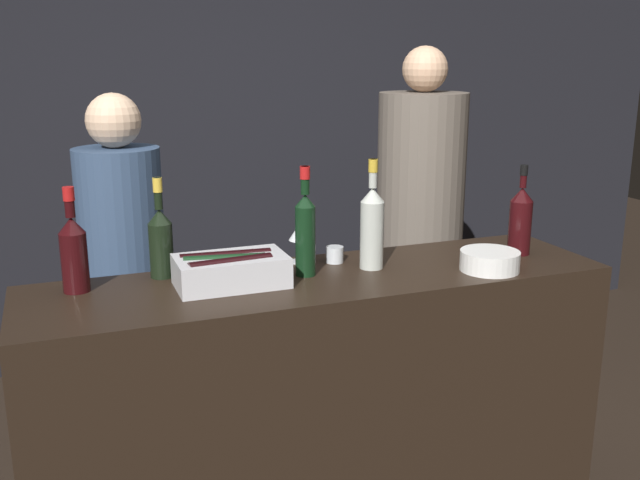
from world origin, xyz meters
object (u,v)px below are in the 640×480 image
object	(u,v)px
person_in_hoodie	(125,273)
red_wine_bottle_black_foil	(520,219)
person_blond_tee	(420,217)
champagne_bottle	(161,239)
candle_votive	(335,254)
wine_glass	(301,232)
red_wine_bottle_burgundy	(305,230)
rose_wine_bottle	(372,225)
bowl_white	(490,260)
ice_bin_with_bottles	(230,269)
red_wine_bottle_tall	(74,250)

from	to	relation	value
person_in_hoodie	red_wine_bottle_black_foil	bearing A→B (deg)	-167.51
person_blond_tee	person_in_hoodie	bearing A→B (deg)	120.22
champagne_bottle	red_wine_bottle_black_foil	distance (m)	1.30
candle_votive	person_blond_tee	distance (m)	1.01
wine_glass	red_wine_bottle_black_foil	xyz separation A→B (m)	(0.79, -0.18, 0.02)
red_wine_bottle_burgundy	rose_wine_bottle	bearing A→B (deg)	-0.55
rose_wine_bottle	wine_glass	bearing A→B (deg)	143.26
rose_wine_bottle	red_wine_bottle_burgundy	distance (m)	0.24
bowl_white	rose_wine_bottle	world-z (taller)	rose_wine_bottle
candle_votive	champagne_bottle	world-z (taller)	champagne_bottle
ice_bin_with_bottles	bowl_white	xyz separation A→B (m)	(0.88, -0.15, -0.02)
ice_bin_with_bottles	person_in_hoodie	xyz separation A→B (m)	(-0.27, 0.71, -0.19)
red_wine_bottle_black_foil	red_wine_bottle_burgundy	size ratio (longest dim) A/B	0.90
rose_wine_bottle	champagne_bottle	distance (m)	0.71
person_in_hoodie	bowl_white	bearing A→B (deg)	-176.64
red_wine_bottle_burgundy	candle_votive	bearing A→B (deg)	35.36
candle_votive	red_wine_bottle_black_foil	distance (m)	0.70
red_wine_bottle_tall	person_blond_tee	xyz separation A→B (m)	(1.60, 0.71, -0.18)
champagne_bottle	person_blond_tee	world-z (taller)	person_blond_tee
champagne_bottle	red_wine_bottle_black_foil	world-z (taller)	champagne_bottle
red_wine_bottle_black_foil	bowl_white	bearing A→B (deg)	-147.44
bowl_white	candle_votive	distance (m)	0.54
red_wine_bottle_tall	person_in_hoodie	size ratio (longest dim) A/B	0.20
wine_glass	red_wine_bottle_black_foil	distance (m)	0.81
bowl_white	person_in_hoodie	world-z (taller)	person_in_hoodie
wine_glass	red_wine_bottle_burgundy	bearing A→B (deg)	-104.32
red_wine_bottle_burgundy	person_blond_tee	distance (m)	1.21
wine_glass	red_wine_bottle_tall	distance (m)	0.77
bowl_white	ice_bin_with_bottles	bearing A→B (deg)	170.26
red_wine_bottle_black_foil	person_in_hoodie	distance (m)	1.56
red_wine_bottle_burgundy	person_blond_tee	size ratio (longest dim) A/B	0.21
red_wine_bottle_black_foil	person_blond_tee	bearing A→B (deg)	87.10
champagne_bottle	person_in_hoodie	bearing A→B (deg)	98.45
ice_bin_with_bottles	person_blond_tee	distance (m)	1.41
person_blond_tee	champagne_bottle	bearing A→B (deg)	141.50
red_wine_bottle_tall	person_in_hoodie	world-z (taller)	person_in_hoodie
red_wine_bottle_burgundy	champagne_bottle	bearing A→B (deg)	161.40
ice_bin_with_bottles	person_in_hoodie	size ratio (longest dim) A/B	0.22
red_wine_bottle_tall	champagne_bottle	xyz separation A→B (m)	(0.28, 0.06, -0.00)
wine_glass	champagne_bottle	xyz separation A→B (m)	(-0.49, 0.00, 0.02)
red_wine_bottle_tall	rose_wine_bottle	world-z (taller)	rose_wine_bottle
ice_bin_with_bottles	rose_wine_bottle	xyz separation A→B (m)	(0.51, 0.02, 0.10)
ice_bin_with_bottles	candle_votive	bearing A→B (deg)	17.20
bowl_white	champagne_bottle	xyz separation A→B (m)	(-1.07, 0.33, 0.09)
wine_glass	person_blond_tee	bearing A→B (deg)	38.13
ice_bin_with_bottles	champagne_bottle	bearing A→B (deg)	137.17
rose_wine_bottle	red_wine_bottle_burgundy	size ratio (longest dim) A/B	1.03
bowl_white	champagne_bottle	bearing A→B (deg)	163.00
ice_bin_with_bottles	candle_votive	xyz separation A→B (m)	(0.41, 0.13, -0.03)
wine_glass	red_wine_bottle_burgundy	world-z (taller)	red_wine_bottle_burgundy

